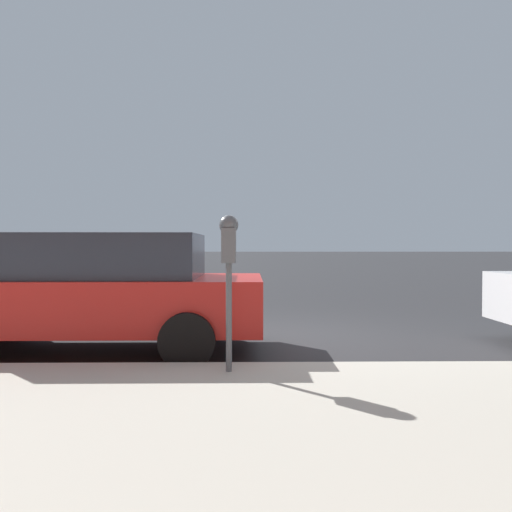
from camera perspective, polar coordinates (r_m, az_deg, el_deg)
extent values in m
plane|color=#2B2B2D|center=(7.63, 2.91, -9.29)|extent=(220.00, 220.00, 0.00)
cylinder|color=#4C5156|center=(4.95, -3.12, -6.99)|extent=(0.06, 0.06, 1.07)
cube|color=#4C5156|center=(4.90, -3.13, 1.22)|extent=(0.20, 0.14, 0.34)
sphere|color=#4C5156|center=(4.91, -3.13, 3.59)|extent=(0.19, 0.19, 0.19)
cube|color=#19389E|center=(5.01, -3.08, 0.73)|extent=(0.01, 0.11, 0.12)
cube|color=black|center=(5.01, -3.08, 2.09)|extent=(0.01, 0.10, 0.08)
cube|color=#B21E19|center=(6.87, -18.55, -5.05)|extent=(1.84, 4.50, 0.66)
cube|color=#232833|center=(6.78, -17.14, 0.05)|extent=(1.61, 2.52, 0.56)
cylinder|color=black|center=(8.26, -25.86, -6.36)|extent=(0.22, 0.64, 0.64)
cylinder|color=black|center=(5.74, -7.86, -9.55)|extent=(0.22, 0.64, 0.64)
cylinder|color=black|center=(7.53, -6.13, -6.98)|extent=(0.22, 0.64, 0.64)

